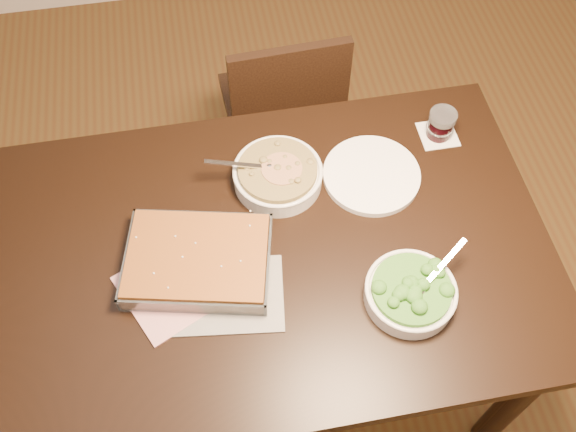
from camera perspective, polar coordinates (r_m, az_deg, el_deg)
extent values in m
plane|color=#4E2F16|center=(2.27, -1.25, -12.53)|extent=(4.00, 4.00, 0.00)
cube|color=black|center=(1.60, -1.73, -3.38)|extent=(1.40, 0.90, 0.04)
cube|color=black|center=(1.66, -1.66, -4.57)|extent=(1.26, 0.76, 0.08)
cylinder|color=black|center=(1.95, 19.47, -15.21)|extent=(0.07, 0.07, 0.71)
cylinder|color=black|center=(2.18, -19.44, -2.24)|extent=(0.07, 0.07, 0.71)
cylinder|color=black|center=(2.23, 12.88, 2.55)|extent=(0.07, 0.07, 0.71)
cube|color=#B9344A|center=(1.56, -9.02, -5.54)|extent=(0.36, 0.32, 0.01)
cube|color=#282931|center=(1.53, -5.72, -7.01)|extent=(0.30, 0.23, 0.01)
cube|color=white|center=(1.84, 13.17, 7.07)|extent=(0.10, 0.10, 0.00)
cylinder|color=white|center=(1.68, -0.91, 3.51)|extent=(0.23, 0.23, 0.04)
torus|color=white|center=(1.66, -0.92, 4.05)|extent=(0.23, 0.23, 0.01)
cylinder|color=#3E3411|center=(1.66, -0.93, 4.13)|extent=(0.21, 0.21, 0.02)
cube|color=silver|center=(1.64, -3.39, 4.21)|extent=(0.15, 0.02, 0.05)
cylinder|color=maroon|center=(1.65, -0.56, 4.25)|extent=(0.11, 0.11, 0.00)
cylinder|color=white|center=(1.53, 10.77, -6.85)|extent=(0.21, 0.21, 0.04)
torus|color=white|center=(1.51, 10.91, -6.45)|extent=(0.21, 0.21, 0.01)
cylinder|color=#224B11|center=(1.51, 10.93, -6.38)|extent=(0.19, 0.19, 0.02)
cube|color=silver|center=(1.53, 12.59, -4.50)|extent=(0.12, 0.09, 0.04)
cube|color=silver|center=(1.57, -7.89, -4.42)|extent=(0.39, 0.32, 0.01)
cube|color=#54300C|center=(1.55, -8.02, -3.88)|extent=(0.37, 0.30, 0.06)
cube|color=silver|center=(1.61, -7.49, -0.12)|extent=(0.34, 0.08, 0.05)
cube|color=silver|center=(1.50, -8.55, -8.09)|extent=(0.34, 0.08, 0.05)
cube|color=silver|center=(1.53, -1.72, -4.21)|extent=(0.06, 0.25, 0.05)
cube|color=silver|center=(1.59, -14.06, -3.66)|extent=(0.06, 0.25, 0.05)
cylinder|color=black|center=(1.82, 13.37, 7.71)|extent=(0.07, 0.07, 0.06)
cylinder|color=silver|center=(1.79, 13.63, 8.59)|extent=(0.07, 0.07, 0.02)
cylinder|color=white|center=(1.71, 7.43, 3.63)|extent=(0.26, 0.26, 0.02)
cube|color=black|center=(2.36, -0.79, 9.77)|extent=(0.40, 0.40, 0.04)
cylinder|color=black|center=(2.64, 1.94, 9.83)|extent=(0.03, 0.03, 0.37)
cylinder|color=black|center=(2.44, 3.79, 4.41)|extent=(0.03, 0.03, 0.37)
cylinder|color=black|center=(2.60, -5.03, 8.62)|extent=(0.03, 0.03, 0.37)
cylinder|color=black|center=(2.40, -3.65, 3.02)|extent=(0.03, 0.03, 0.37)
cube|color=black|center=(2.08, 0.19, 10.47)|extent=(0.38, 0.05, 0.41)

